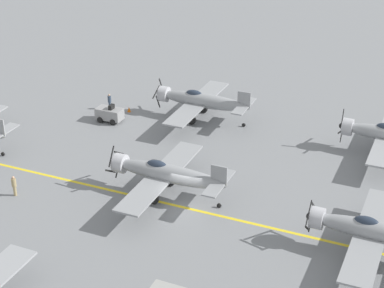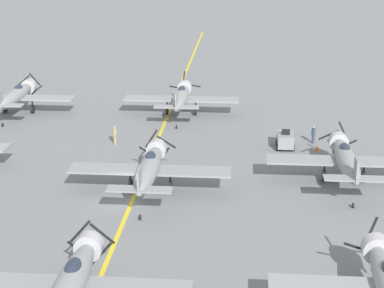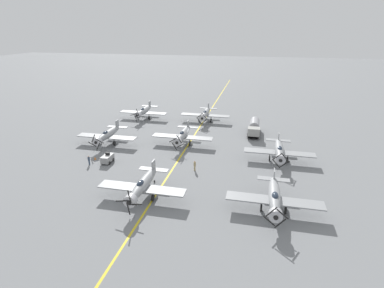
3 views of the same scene
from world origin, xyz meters
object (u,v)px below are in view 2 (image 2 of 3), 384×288
at_px(airplane_far_left, 17,96).
at_px(traffic_cone, 317,148).
at_px(airplane_far_center, 181,97).
at_px(tow_tractor, 285,140).
at_px(ground_crew_inspecting, 115,134).
at_px(ground_crew_walking, 313,134).
at_px(airplane_mid_right, 346,159).
at_px(airplane_near_center, 70,286).
at_px(airplane_mid_center, 149,168).

distance_m(airplane_far_left, traffic_cone, 31.86).
xyz_separation_m(airplane_far_center, tow_tractor, (10.29, -9.59, -1.22)).
bearing_deg(ground_crew_inspecting, airplane_far_center, 62.47).
distance_m(ground_crew_walking, ground_crew_inspecting, 18.10).
relative_size(airplane_far_left, ground_crew_walking, 7.26).
relative_size(airplane_far_left, traffic_cone, 21.82).
xyz_separation_m(airplane_mid_right, traffic_cone, (-1.28, 7.45, -1.74)).
height_order(airplane_near_center, ground_crew_inspecting, airplane_near_center).
distance_m(airplane_mid_center, tow_tractor, 15.50).
bearing_deg(tow_tractor, traffic_cone, -13.19).
bearing_deg(airplane_far_left, airplane_mid_right, -23.35).
xyz_separation_m(airplane_far_center, traffic_cone, (13.06, -10.24, -1.74)).
bearing_deg(airplane_mid_center, airplane_near_center, -108.68).
bearing_deg(airplane_mid_center, airplane_far_center, 75.85).
xyz_separation_m(airplane_near_center, traffic_cone, (14.96, 27.07, -1.74)).
bearing_deg(ground_crew_walking, airplane_far_center, 147.98).
relative_size(airplane_mid_center, traffic_cone, 21.82).
height_order(airplane_mid_right, ground_crew_walking, airplane_mid_right).
distance_m(airplane_near_center, airplane_far_left, 39.69).
xyz_separation_m(airplane_mid_right, tow_tractor, (-4.05, 8.10, -1.22)).
distance_m(airplane_far_center, tow_tractor, 14.12).
xyz_separation_m(airplane_mid_center, traffic_cone, (13.39, 10.58, -1.74)).
xyz_separation_m(airplane_far_left, tow_tractor, (27.58, -8.86, -1.22)).
height_order(airplane_mid_center, airplane_far_center, airplane_far_center).
height_order(ground_crew_inspecting, traffic_cone, ground_crew_inspecting).
xyz_separation_m(tow_tractor, traffic_cone, (2.78, -0.65, -0.52)).
height_order(airplane_far_center, tow_tractor, airplane_far_center).
bearing_deg(ground_crew_walking, ground_crew_inspecting, -174.52).
relative_size(tow_tractor, ground_crew_inspecting, 1.49).
bearing_deg(airplane_mid_center, ground_crew_inspecting, 100.21).
bearing_deg(ground_crew_inspecting, airplane_near_center, -83.33).
relative_size(airplane_far_left, ground_crew_inspecting, 6.89).
height_order(airplane_mid_center, ground_crew_inspecting, airplane_mid_center).
relative_size(airplane_far_center, tow_tractor, 4.62).
distance_m(airplane_near_center, airplane_mid_right, 25.47).
height_order(airplane_near_center, airplane_mid_right, same).
distance_m(airplane_mid_center, airplane_far_left, 26.29).
distance_m(airplane_far_left, ground_crew_inspecting, 15.23).
bearing_deg(airplane_near_center, ground_crew_inspecting, 93.21).
xyz_separation_m(airplane_near_center, airplane_mid_center, (1.57, 16.49, -0.00)).
xyz_separation_m(airplane_mid_center, airplane_far_left, (-16.97, 20.09, 0.00)).
bearing_deg(traffic_cone, airplane_far_left, 162.60).
height_order(tow_tractor, ground_crew_walking, tow_tractor).
xyz_separation_m(ground_crew_walking, ground_crew_inspecting, (-18.02, -1.73, 0.05)).
height_order(airplane_mid_right, ground_crew_inspecting, airplane_mid_right).
height_order(airplane_near_center, traffic_cone, airplane_near_center).
distance_m(ground_crew_inspecting, traffic_cone, 18.19).
bearing_deg(airplane_mid_right, airplane_near_center, -131.25).
bearing_deg(ground_crew_walking, traffic_cone, -85.97).
distance_m(tow_tractor, ground_crew_walking, 3.03).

